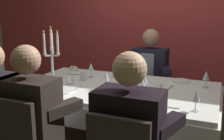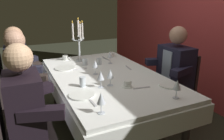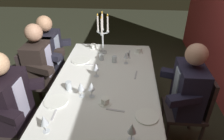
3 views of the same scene
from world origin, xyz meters
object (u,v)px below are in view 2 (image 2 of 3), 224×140
dinner_plate_1 (169,85)px  water_tumbler_1 (85,62)px  seated_diner_3 (24,107)px  wine_glass_0 (110,74)px  water_tumbler_0 (99,61)px  coffee_cup_0 (112,55)px  wine_glass_3 (95,64)px  seated_diner_0 (18,69)px  seated_diner_2 (176,68)px  dinner_plate_2 (82,95)px  water_tumbler_2 (83,82)px  candelabra (79,42)px  wine_glass_1 (110,55)px  coffee_cup_1 (65,58)px  dining_table (106,85)px  dinner_plate_0 (65,68)px  seated_diner_1 (19,77)px  wine_glass_2 (101,76)px  wine_glass_4 (101,99)px  coffee_cup_2 (128,84)px  wine_glass_5 (177,85)px

dinner_plate_1 → water_tumbler_1: bearing=-152.7°
water_tumbler_1 → seated_diner_3: (0.89, -0.79, -0.04)m
wine_glass_0 → water_tumbler_0: 0.74m
seated_diner_3 → coffee_cup_0: bearing=132.0°
dinner_plate_1 → wine_glass_3: wine_glass_3 is taller
wine_glass_0 → seated_diner_0: (-0.98, -0.79, -0.12)m
seated_diner_2 → dinner_plate_2: bearing=-76.1°
dinner_plate_2 → water_tumbler_1: water_tumbler_1 is taller
water_tumbler_1 → water_tumbler_2: bearing=-19.9°
seated_diner_3 → seated_diner_2: bearing=100.6°
coffee_cup_0 → water_tumbler_0: bearing=-45.8°
candelabra → wine_glass_1: size_ratio=3.51×
candelabra → coffee_cup_1: candelabra is taller
wine_glass_0 → seated_diner_3: 0.81m
dinner_plate_1 → seated_diner_2: 0.65m
dining_table → coffee_cup_0: 0.83m
wine_glass_1 → coffee_cup_0: 0.38m
dinner_plate_0 → coffee_cup_1: 0.41m
water_tumbler_0 → seated_diner_1: seated_diner_1 is taller
seated_diner_0 → coffee_cup_1: bearing=103.2°
wine_glass_3 → coffee_cup_1: bearing=-167.9°
wine_glass_2 → dinner_plate_1: bearing=69.0°
wine_glass_1 → water_tumbler_1: size_ratio=2.15×
dinner_plate_2 → wine_glass_4: size_ratio=1.37×
seated_diner_3 → water_tumbler_0: bearing=131.2°
water_tumbler_1 → seated_diner_0: 0.82m
wine_glass_0 → wine_glass_1: size_ratio=1.00×
dining_table → seated_diner_2: (0.10, 0.89, 0.11)m
seated_diner_0 → coffee_cup_2: bearing=41.1°
dinner_plate_0 → water_tumbler_0: 0.44m
dinner_plate_0 → seated_diner_3: seated_diner_3 is taller
candelabra → coffee_cup_2: size_ratio=4.37×
coffee_cup_0 → water_tumbler_2: bearing=-38.0°
dining_table → wine_glass_4: size_ratio=11.83×
dinner_plate_2 → coffee_cup_0: 1.40m
dinner_plate_0 → wine_glass_5: bearing=28.4°
wine_glass_5 → dining_table: bearing=-160.1°
wine_glass_3 → seated_diner_1: seated_diner_1 is taller
wine_glass_5 → seated_diner_1: bearing=-134.0°
water_tumbler_1 → dining_table: bearing=12.1°
candelabra → water_tumbler_0: 0.38m
candelabra → water_tumbler_1: size_ratio=7.55×
dining_table → wine_glass_2: size_ratio=11.83×
dining_table → dinner_plate_2: dinner_plate_2 is taller
wine_glass_1 → seated_diner_3: bearing=-53.3°
coffee_cup_1 → seated_diner_3: (1.25, -0.62, -0.03)m
dinner_plate_1 → wine_glass_4: size_ratio=1.23×
coffee_cup_0 → seated_diner_1: seated_diner_1 is taller
wine_glass_5 → water_tumbler_2: size_ratio=1.67×
water_tumbler_1 → coffee_cup_0: size_ratio=0.58×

